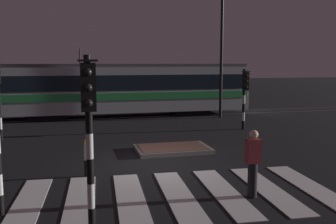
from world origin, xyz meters
TOP-DOWN VIEW (x-y plane):
  - ground_plane at (0.00, 0.00)m, footprint 120.00×120.00m
  - rail_near at (0.00, 10.61)m, footprint 80.00×0.12m
  - rail_far at (0.00, 12.05)m, footprint 80.00×0.12m
  - crosswalk_zebra at (0.00, -2.95)m, footprint 8.22×4.28m
  - traffic_island at (1.06, 1.67)m, footprint 2.77×1.74m
  - traffic_light_corner_far_right at (5.68, 5.26)m, footprint 0.36×0.42m
  - traffic_light_kerb_mid_left at (-2.23, -4.64)m, footprint 0.36×0.42m
  - street_lamp_trackside_right at (6.07, 9.16)m, footprint 0.44×1.21m
  - tram at (0.26, 11.32)m, footprint 16.19×2.58m
  - pedestrian_waiting_at_kerb at (1.76, -3.53)m, footprint 0.36×0.24m
  - bollard_island_edge at (-2.22, -0.78)m, footprint 0.12×0.12m

SIDE VIEW (x-z plane):
  - ground_plane at x=0.00m, z-range 0.00..0.00m
  - crosswalk_zebra at x=0.00m, z-range 0.00..0.02m
  - rail_near at x=0.00m, z-range 0.00..0.03m
  - rail_far at x=0.00m, z-range 0.00..0.03m
  - traffic_island at x=1.06m, z-range 0.00..0.18m
  - bollard_island_edge at x=-2.22m, z-range 0.00..1.11m
  - pedestrian_waiting_at_kerb at x=1.76m, z-range 0.02..1.73m
  - tram at x=0.26m, z-range -0.33..3.82m
  - traffic_light_corner_far_right at x=5.68m, z-range 0.48..3.50m
  - traffic_light_kerb_mid_left at x=-2.23m, z-range 0.56..4.06m
  - street_lamp_trackside_right at x=6.07m, z-range 0.99..8.90m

